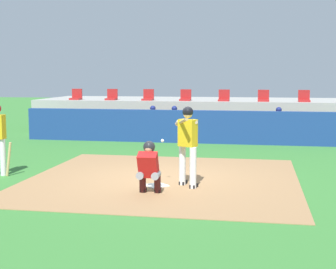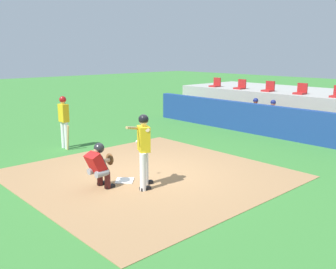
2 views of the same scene
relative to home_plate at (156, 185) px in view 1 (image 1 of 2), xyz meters
The scene contains 18 objects.
ground_plane 0.80m from the home_plate, 90.00° to the left, with size 80.00×80.00×0.00m, color #387A33.
dirt_infield 0.80m from the home_plate, 90.00° to the left, with size 6.40×6.40×0.01m, color #9E754C.
home_plate is the anchor object (origin of this frame).
batter_at_plate 1.23m from the home_plate, ahead, with size 0.57×0.89×1.80m.
catcher_crouched 0.92m from the home_plate, 90.88° to the right, with size 0.49×1.44×1.13m.
dugout_wall 7.32m from the home_plate, 90.00° to the left, with size 13.00×0.30×1.20m, color navy.
dugout_bench 8.30m from the home_plate, 90.00° to the left, with size 11.80×0.44×0.45m, color olive.
dugout_player_0 8.37m from the home_plate, 102.63° to the left, with size 0.49×0.70×1.30m.
dugout_player_1 8.23m from the home_plate, 96.79° to the left, with size 0.49×0.70×1.30m.
dugout_player_2 8.70m from the home_plate, 69.84° to the left, with size 0.49×0.70×1.30m.
stands_platform 11.72m from the home_plate, 90.00° to the left, with size 15.00×4.40×1.40m, color #9E9E99.
stadium_seat_0 11.76m from the home_plate, 119.19° to the left, with size 0.46×0.46×0.48m.
stadium_seat_1 11.06m from the home_plate, 111.76° to the left, with size 0.46×0.46×0.48m.
stadium_seat_2 10.58m from the home_plate, 103.47° to the left, with size 0.46×0.46×0.48m.
stadium_seat_3 10.32m from the home_plate, 94.56° to the left, with size 0.46×0.46×0.48m.
stadium_seat_4 10.32m from the home_plate, 85.44° to the left, with size 0.46×0.46×0.48m.
stadium_seat_5 10.58m from the home_plate, 76.53° to the left, with size 0.46×0.46×0.48m.
stadium_seat_6 11.06m from the home_plate, 68.24° to the left, with size 0.46×0.46×0.48m.
Camera 1 is at (2.21, -11.54, 2.50)m, focal length 53.23 mm.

